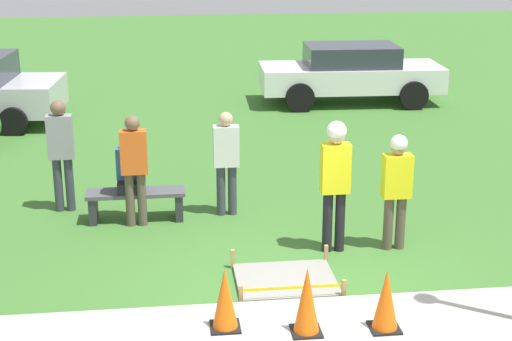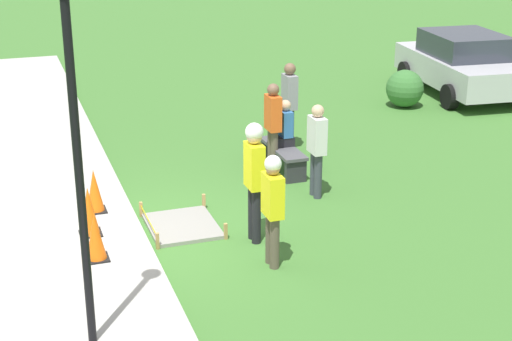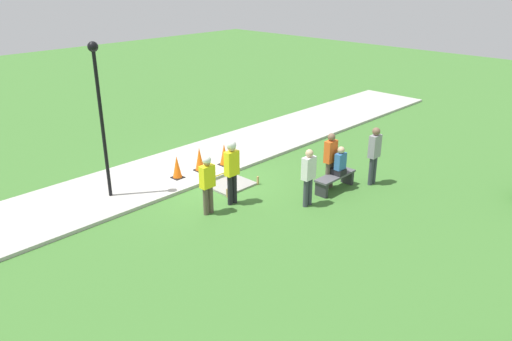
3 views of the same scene
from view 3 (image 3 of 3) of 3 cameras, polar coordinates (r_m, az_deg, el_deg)
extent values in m
plane|color=#3D702D|center=(15.76, -4.91, -1.22)|extent=(60.00, 60.00, 0.00)
cube|color=#ADAAA3|center=(16.87, -8.42, 0.40)|extent=(28.00, 3.11, 0.10)
cube|color=gray|center=(15.40, -2.91, -1.63)|extent=(1.29, 1.08, 0.06)
cube|color=tan|center=(16.13, -2.57, -0.10)|extent=(0.05, 0.05, 0.26)
cube|color=tan|center=(15.34, -6.05, -1.41)|extent=(0.05, 0.05, 0.26)
cube|color=tan|center=(15.42, 0.20, -1.15)|extent=(0.05, 0.05, 0.26)
cube|color=tan|center=(14.60, -3.29, -2.59)|extent=(0.05, 0.05, 0.26)
cube|color=yellow|center=(15.70, -4.27, -0.52)|extent=(1.29, 0.00, 0.04)
cube|color=black|center=(16.77, -3.63, 0.71)|extent=(0.34, 0.34, 0.02)
cone|color=orange|center=(16.64, -3.66, 1.89)|extent=(0.29, 0.29, 0.71)
cube|color=black|center=(16.38, -6.42, 0.06)|extent=(0.34, 0.34, 0.02)
cone|color=orange|center=(16.24, -6.48, 1.35)|extent=(0.29, 0.29, 0.76)
cube|color=black|center=(15.89, -8.95, -0.78)|extent=(0.34, 0.34, 0.02)
cone|color=orange|center=(15.76, -9.02, 0.44)|extent=(0.29, 0.29, 0.71)
cube|color=#2D2D33|center=(15.73, 10.40, -0.73)|extent=(0.12, 0.40, 0.42)
cube|color=#2D2D33|center=(14.72, 7.50, -2.18)|extent=(0.12, 0.40, 0.42)
cube|color=#4C4C51|center=(15.13, 9.05, -0.60)|extent=(1.53, 0.44, 0.06)
cube|color=black|center=(15.16, 9.29, -0.07)|extent=(0.34, 0.44, 0.18)
cube|color=#336BAD|center=(14.99, 9.62, 1.05)|extent=(0.36, 0.20, 0.50)
sphere|color=tan|center=(14.87, 9.71, 2.33)|extent=(0.21, 0.21, 0.21)
cylinder|color=black|center=(14.13, -2.47, -2.05)|extent=(0.14, 0.14, 0.88)
cylinder|color=black|center=(14.02, -3.00, -2.27)|extent=(0.14, 0.14, 0.88)
cube|color=yellow|center=(13.77, -2.79, 0.84)|extent=(0.40, 0.22, 0.70)
sphere|color=tan|center=(13.61, -2.83, 2.69)|extent=(0.24, 0.24, 0.24)
sphere|color=white|center=(13.59, -2.84, 2.95)|extent=(0.28, 0.28, 0.28)
cylinder|color=brown|center=(13.64, -5.20, -3.29)|extent=(0.14, 0.14, 0.78)
cylinder|color=brown|center=(13.54, -5.77, -3.53)|extent=(0.14, 0.14, 0.78)
cube|color=yellow|center=(13.30, -5.60, -0.68)|extent=(0.40, 0.22, 0.62)
sphere|color=#A37A5B|center=(13.15, -5.66, 1.00)|extent=(0.21, 0.21, 0.21)
sphere|color=white|center=(13.13, -5.67, 1.23)|extent=(0.24, 0.24, 0.24)
cylinder|color=brown|center=(15.31, 8.57, -0.41)|extent=(0.14, 0.14, 0.84)
cylinder|color=brown|center=(15.18, 8.17, -0.60)|extent=(0.14, 0.14, 0.84)
cube|color=#E55B1E|center=(14.97, 8.53, 2.17)|extent=(0.40, 0.22, 0.67)
sphere|color=brown|center=(14.83, 8.63, 3.80)|extent=(0.23, 0.23, 0.23)
cylinder|color=#383D47|center=(14.10, 6.16, -2.37)|extent=(0.14, 0.14, 0.81)
cylinder|color=#383D47|center=(13.97, 5.70, -2.60)|extent=(0.14, 0.14, 0.81)
cube|color=silver|center=(13.75, 6.05, 0.28)|extent=(0.40, 0.22, 0.64)
sphere|color=tan|center=(13.60, 6.12, 1.97)|extent=(0.22, 0.22, 0.22)
cylinder|color=#383D47|center=(15.84, 13.35, 0.08)|extent=(0.14, 0.14, 0.89)
cylinder|color=#383D47|center=(15.69, 13.00, -0.10)|extent=(0.14, 0.14, 0.89)
cube|color=gray|center=(15.49, 13.43, 2.71)|extent=(0.40, 0.22, 0.70)
sphere|color=brown|center=(15.34, 13.58, 4.37)|extent=(0.24, 0.24, 0.24)
cylinder|color=black|center=(14.40, -17.13, 4.77)|extent=(0.10, 0.10, 4.14)
sphere|color=black|center=(13.94, -18.15, 13.30)|extent=(0.28, 0.28, 0.28)
camera|label=1|loc=(22.46, -17.13, 16.91)|focal=55.00mm
camera|label=2|loc=(13.08, -54.34, 8.78)|focal=55.00mm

